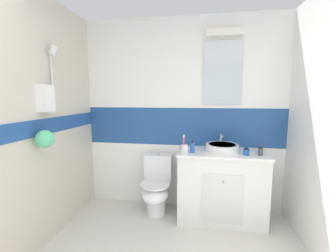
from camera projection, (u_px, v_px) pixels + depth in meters
wall_back_tiled at (183, 114)px, 2.86m from camera, size 3.20×0.20×2.50m
wall_left_shower_alcove at (15, 125)px, 1.85m from camera, size 0.29×3.48×2.50m
vanity_cabinet at (221, 185)px, 2.60m from camera, size 1.03×0.53×0.85m
sink_basin at (222, 147)px, 2.57m from camera, size 0.39×0.44×0.17m
toilet at (157, 186)px, 2.74m from camera, size 0.37×0.50×0.75m
toothbrush_cup at (185, 148)px, 2.46m from camera, size 0.08×0.08×0.22m
soap_dispenser at (192, 148)px, 2.47m from camera, size 0.05×0.05×0.16m
lotion_bottle_short at (261, 151)px, 2.35m from camera, size 0.05×0.05×0.10m
hair_gel_jar at (246, 152)px, 2.37m from camera, size 0.07×0.07×0.08m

